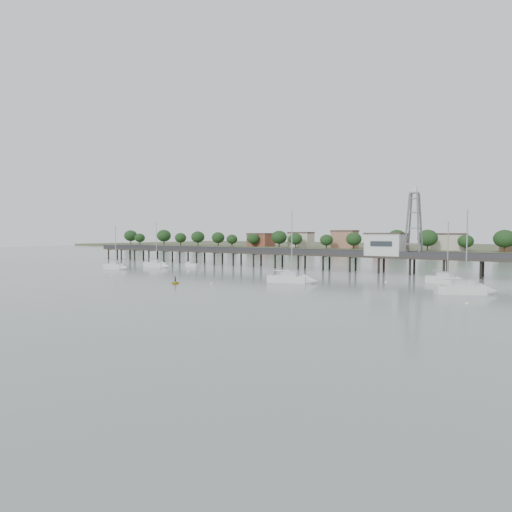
% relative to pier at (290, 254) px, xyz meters
% --- Properties ---
extents(ground_plane, '(500.00, 500.00, 0.00)m').
position_rel_pier_xyz_m(ground_plane, '(0.00, -60.00, -3.79)').
color(ground_plane, slate).
rests_on(ground_plane, ground).
extents(pier, '(150.00, 5.00, 5.50)m').
position_rel_pier_xyz_m(pier, '(0.00, 0.00, 0.00)').
color(pier, '#2D2823').
rests_on(pier, ground).
extents(pier_building, '(8.40, 5.40, 5.30)m').
position_rel_pier_xyz_m(pier_building, '(25.00, 0.00, 2.87)').
color(pier_building, silver).
rests_on(pier_building, ground).
extents(lattice_tower, '(3.20, 3.20, 15.50)m').
position_rel_pier_xyz_m(lattice_tower, '(31.50, 0.00, 7.31)').
color(lattice_tower, slate).
rests_on(lattice_tower, ground).
extents(sailboat_c, '(8.90, 4.64, 14.08)m').
position_rel_pier_xyz_m(sailboat_c, '(17.91, -29.29, -3.16)').
color(sailboat_c, white).
rests_on(sailboat_c, ground).
extents(sailboat_e, '(7.38, 4.10, 11.82)m').
position_rel_pier_xyz_m(sailboat_e, '(41.93, -15.93, -3.14)').
color(sailboat_e, white).
rests_on(sailboat_e, ground).
extents(sailboat_d, '(8.32, 5.97, 13.50)m').
position_rel_pier_xyz_m(sailboat_d, '(46.77, -27.49, -3.15)').
color(sailboat_d, white).
rests_on(sailboat_d, ground).
extents(sailboat_a, '(7.08, 2.67, 11.56)m').
position_rel_pier_xyz_m(sailboat_a, '(-34.41, -28.21, -3.14)').
color(sailboat_a, white).
rests_on(sailboat_a, ground).
extents(sailboat_b, '(7.94, 2.65, 13.00)m').
position_rel_pier_xyz_m(sailboat_b, '(-29.96, -18.37, -3.15)').
color(sailboat_b, white).
rests_on(sailboat_b, ground).
extents(white_tender, '(4.17, 1.89, 1.59)m').
position_rel_pier_xyz_m(white_tender, '(-23.64, -12.14, -3.30)').
color(white_tender, white).
rests_on(white_tender, ground).
extents(yellow_dinghy, '(1.90, 1.62, 2.73)m').
position_rel_pier_xyz_m(yellow_dinghy, '(0.11, -42.66, -3.79)').
color(yellow_dinghy, yellow).
rests_on(yellow_dinghy, ground).
extents(dinghy_occupant, '(0.47, 1.16, 0.27)m').
position_rel_pier_xyz_m(dinghy_occupant, '(0.11, -42.66, -3.79)').
color(dinghy_occupant, black).
rests_on(dinghy_occupant, ground).
extents(mooring_buoys, '(80.83, 22.92, 0.39)m').
position_rel_pier_xyz_m(mooring_buoys, '(3.40, -31.90, -3.71)').
color(mooring_buoys, '#F3F1BD').
rests_on(mooring_buoys, ground).
extents(far_shore, '(500.00, 170.00, 10.40)m').
position_rel_pier_xyz_m(far_shore, '(0.36, 179.58, -2.85)').
color(far_shore, '#475133').
rests_on(far_shore, ground).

